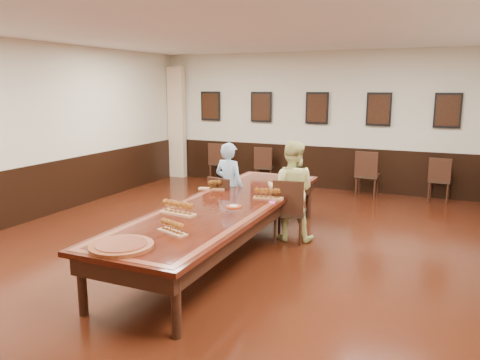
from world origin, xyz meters
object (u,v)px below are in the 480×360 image
at_px(person_man, 229,186).
at_px(chair_man, 226,203).
at_px(chair_woman, 290,210).
at_px(spare_chair_b, 265,166).
at_px(person_woman, 291,191).
at_px(spare_chair_a, 220,162).
at_px(spare_chair_d, 440,179).
at_px(spare_chair_c, 367,174).
at_px(carved_platter, 121,246).
at_px(conference_table, 226,213).

bearing_deg(person_man, chair_man, 90.00).
distance_m(chair_woman, spare_chair_b, 4.34).
bearing_deg(person_woman, spare_chair_a, -60.23).
distance_m(chair_woman, spare_chair_d, 4.38).
distance_m(chair_woman, spare_chair_c, 3.65).
height_order(chair_man, carved_platter, chair_man).
bearing_deg(person_man, carved_platter, 105.89).
relative_size(spare_chair_a, person_woman, 0.62).
distance_m(spare_chair_b, carved_platter, 7.04).
bearing_deg(person_woman, spare_chair_b, -73.28).
bearing_deg(carved_platter, chair_man, 95.76).
relative_size(chair_man, person_woman, 0.59).
distance_m(chair_man, spare_chair_b, 3.85).
xyz_separation_m(spare_chair_c, spare_chair_d, (1.47, 0.26, -0.04)).
bearing_deg(chair_woman, spare_chair_a, -60.84).
bearing_deg(spare_chair_d, chair_woman, 66.28).
bearing_deg(conference_table, person_man, 112.99).
relative_size(chair_woman, conference_table, 0.20).
bearing_deg(chair_woman, conference_table, 43.15).
distance_m(person_woman, carved_platter, 3.26).
bearing_deg(carved_platter, conference_table, 85.50).
bearing_deg(conference_table, chair_woman, 52.96).
bearing_deg(spare_chair_c, person_man, 63.16).
bearing_deg(person_woman, spare_chair_d, -129.19).
bearing_deg(chair_woman, spare_chair_b, -73.69).
xyz_separation_m(chair_man, spare_chair_c, (1.79, 3.47, 0.05)).
height_order(chair_man, person_woman, person_woman).
height_order(chair_woman, conference_table, chair_woman).
height_order(chair_woman, spare_chair_c, spare_chair_c).
xyz_separation_m(person_woman, carved_platter, (-0.83, -3.16, -0.01)).
height_order(spare_chair_b, spare_chair_d, spare_chair_b).
xyz_separation_m(chair_man, person_woman, (1.15, -0.01, 0.32)).
relative_size(chair_woman, spare_chair_b, 1.07).
bearing_deg(person_woman, conference_table, 46.90).
height_order(spare_chair_a, spare_chair_d, spare_chair_a).
distance_m(chair_woman, conference_table, 1.13).
bearing_deg(spare_chair_c, spare_chair_a, -3.74).
bearing_deg(chair_man, spare_chair_d, -120.47).
relative_size(chair_man, spare_chair_a, 0.95).
xyz_separation_m(chair_man, person_man, (0.02, 0.10, 0.28)).
bearing_deg(carved_platter, person_woman, 75.32).
bearing_deg(person_man, spare_chair_a, -50.81).
xyz_separation_m(person_man, conference_table, (0.47, -1.11, -0.13)).
bearing_deg(spare_chair_d, person_man, 53.09).
bearing_deg(carved_platter, person_man, 95.28).
height_order(chair_woman, person_woman, person_woman).
relative_size(chair_woman, carved_platter, 1.27).
xyz_separation_m(chair_man, spare_chair_d, (3.26, 3.73, 0.00)).
bearing_deg(chair_woman, person_man, -20.50).
xyz_separation_m(spare_chair_d, carved_platter, (-2.94, -6.90, 0.31)).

